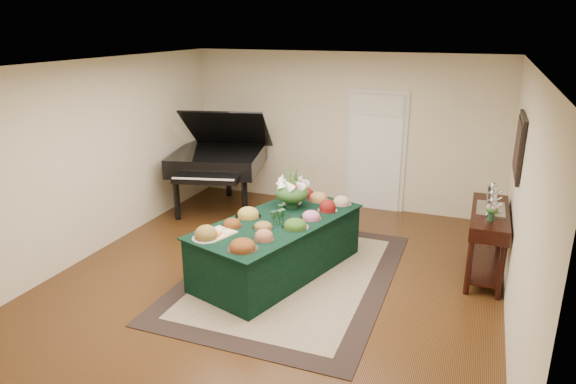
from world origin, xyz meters
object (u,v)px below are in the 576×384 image
at_px(floral_centerpiece, 292,188).
at_px(grand_piano, 219,159).
at_px(mahogany_sideboard, 489,225).
at_px(buffet_table, 278,246).

distance_m(floral_centerpiece, grand_piano, 2.34).
bearing_deg(grand_piano, mahogany_sideboard, -13.31).
height_order(buffet_table, floral_centerpiece, floral_centerpiece).
relative_size(floral_centerpiece, mahogany_sideboard, 0.33).
bearing_deg(mahogany_sideboard, grand_piano, 166.69).
bearing_deg(mahogany_sideboard, floral_centerpiece, -172.28).
relative_size(buffet_table, mahogany_sideboard, 1.83).
relative_size(buffet_table, floral_centerpiece, 5.54).
distance_m(buffet_table, mahogany_sideboard, 2.71).
height_order(grand_piano, mahogany_sideboard, grand_piano).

